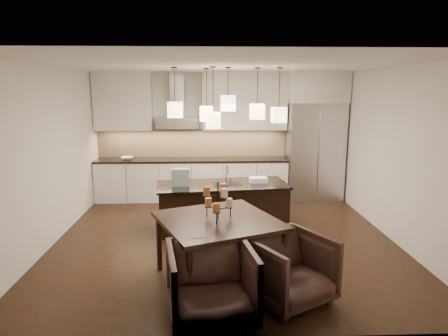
{
  "coord_description": "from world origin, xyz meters",
  "views": [
    {
      "loc": [
        -0.26,
        -6.31,
        2.44
      ],
      "look_at": [
        0.0,
        0.2,
        1.15
      ],
      "focal_mm": 32.0,
      "sensor_mm": 36.0,
      "label": 1
    }
  ],
  "objects_px": {
    "island_body": "(222,207)",
    "armchair_right": "(290,269)",
    "dining_table": "(218,250)",
    "armchair_left": "(211,284)",
    "refrigerator": "(314,152)"
  },
  "relations": [
    {
      "from": "island_body",
      "to": "armchair_right",
      "type": "height_order",
      "value": "armchair_right"
    },
    {
      "from": "island_body",
      "to": "dining_table",
      "type": "height_order",
      "value": "dining_table"
    },
    {
      "from": "island_body",
      "to": "armchair_left",
      "type": "distance_m",
      "value": 2.91
    },
    {
      "from": "island_body",
      "to": "dining_table",
      "type": "xyz_separation_m",
      "value": [
        -0.13,
        -1.96,
        0.03
      ]
    },
    {
      "from": "dining_table",
      "to": "island_body",
      "type": "bearing_deg",
      "value": 63.84
    },
    {
      "from": "refrigerator",
      "to": "dining_table",
      "type": "bearing_deg",
      "value": -120.17
    },
    {
      "from": "dining_table",
      "to": "armchair_left",
      "type": "xyz_separation_m",
      "value": [
        -0.1,
        -0.93,
        0.0
      ]
    },
    {
      "from": "refrigerator",
      "to": "island_body",
      "type": "height_order",
      "value": "refrigerator"
    },
    {
      "from": "refrigerator",
      "to": "island_body",
      "type": "relative_size",
      "value": 0.98
    },
    {
      "from": "refrigerator",
      "to": "armchair_left",
      "type": "distance_m",
      "value": 5.38
    },
    {
      "from": "dining_table",
      "to": "refrigerator",
      "type": "bearing_deg",
      "value": 37.38
    },
    {
      "from": "armchair_left",
      "to": "armchair_right",
      "type": "distance_m",
      "value": 0.99
    },
    {
      "from": "armchair_left",
      "to": "refrigerator",
      "type": "bearing_deg",
      "value": 54.86
    },
    {
      "from": "dining_table",
      "to": "armchair_left",
      "type": "bearing_deg",
      "value": -118.31
    },
    {
      "from": "dining_table",
      "to": "armchair_left",
      "type": "height_order",
      "value": "armchair_left"
    }
  ]
}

